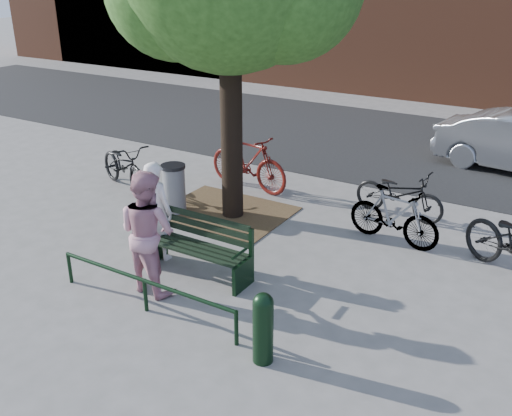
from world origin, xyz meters
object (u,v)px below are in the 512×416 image
Objects in this scene: park_bench at (200,245)px; litter_bin at (174,188)px; person_right at (148,232)px; bicycle_c at (399,194)px; bollard at (263,325)px; person_left at (157,211)px.

park_bench is 1.80× the size of litter_bin.
person_right reaches higher than litter_bin.
person_right is 5.06m from bicycle_c.
litter_bin is at bearing 124.26° from bicycle_c.
park_bench is 0.94× the size of person_right.
bicycle_c is (1.93, 3.73, -0.01)m from park_bench.
person_left is at bearing 153.04° from bollard.
person_left is at bearing -59.26° from litter_bin.
bollard is 5.11m from bicycle_c.
park_bench is 1.84× the size of bollard.
bicycle_c is at bearing -111.82° from person_right.
person_right is at bearing -114.07° from park_bench.
litter_bin is (-1.51, 2.45, -0.43)m from person_right.
bollard is at bearing -38.78° from litter_bin.
person_left is at bearing 175.49° from park_bench.
litter_bin is at bearing 137.88° from park_bench.
park_bench reaches higher than bollard.
person_right is 1.05× the size of bicycle_c.
person_left is 1.01m from person_right.
bollard is 0.53× the size of bicycle_c.
bollard is (1.95, -1.38, 0.03)m from park_bench.
person_right is 1.96× the size of bollard.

